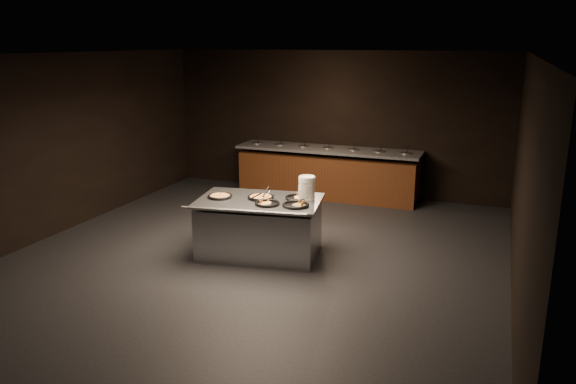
{
  "coord_description": "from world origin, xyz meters",
  "views": [
    {
      "loc": [
        3.17,
        -7.03,
        3.07
      ],
      "look_at": [
        0.39,
        0.3,
        0.96
      ],
      "focal_mm": 35.0,
      "sensor_mm": 36.0,
      "label": 1
    }
  ],
  "objects_px": {
    "plate_stack": "(307,188)",
    "pan_cheese_whole": "(261,197)",
    "serving_counter": "(259,228)",
    "pan_veggie_whole": "(220,196)"
  },
  "relations": [
    {
      "from": "plate_stack",
      "to": "serving_counter",
      "type": "bearing_deg",
      "value": -159.49
    },
    {
      "from": "serving_counter",
      "to": "pan_veggie_whole",
      "type": "height_order",
      "value": "pan_veggie_whole"
    },
    {
      "from": "plate_stack",
      "to": "pan_veggie_whole",
      "type": "relative_size",
      "value": 0.95
    },
    {
      "from": "plate_stack",
      "to": "pan_cheese_whole",
      "type": "xyz_separation_m",
      "value": [
        -0.65,
        -0.18,
        -0.15
      ]
    },
    {
      "from": "serving_counter",
      "to": "pan_cheese_whole",
      "type": "xyz_separation_m",
      "value": [
        -0.0,
        0.07,
        0.46
      ]
    },
    {
      "from": "plate_stack",
      "to": "pan_cheese_whole",
      "type": "bearing_deg",
      "value": -164.77
    },
    {
      "from": "serving_counter",
      "to": "plate_stack",
      "type": "relative_size",
      "value": 5.62
    },
    {
      "from": "serving_counter",
      "to": "plate_stack",
      "type": "distance_m",
      "value": 0.92
    },
    {
      "from": "plate_stack",
      "to": "pan_cheese_whole",
      "type": "relative_size",
      "value": 0.89
    },
    {
      "from": "pan_cheese_whole",
      "to": "pan_veggie_whole",
      "type": "bearing_deg",
      "value": -163.97
    }
  ]
}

